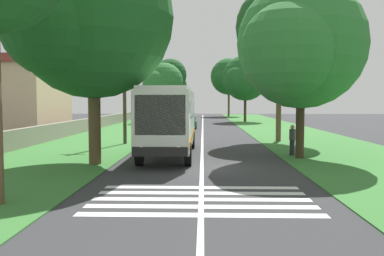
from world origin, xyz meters
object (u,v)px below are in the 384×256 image
roadside_tree_right_0 (278,30)px  roadside_tree_left_0 (172,87)px  utility_pole (124,83)px  roadside_tree_left_3 (163,84)px  roadside_tree_right_4 (297,48)px  roadside_tree_right_2 (228,77)px  roadside_tree_left_2 (90,22)px  roadside_tree_right_3 (244,79)px  coach_bus (170,117)px  roadside_building (17,96)px  pedestrian (292,140)px  trailing_car_0 (184,125)px  roadside_tree_left_1 (170,76)px  trailing_car_1 (189,122)px  trailing_car_2 (189,119)px

roadside_tree_right_0 → roadside_tree_left_0: bearing=13.2°
utility_pole → roadside_tree_left_3: bearing=0.5°
roadside_tree_left_0 → utility_pole: size_ratio=1.03×
roadside_tree_right_4 → utility_pole: 12.74m
roadside_tree_right_2 → utility_pole: (-53.88, 10.41, -3.36)m
roadside_tree_left_2 → roadside_tree_right_2: bearing=-9.2°
roadside_tree_right_0 → roadside_tree_right_3: roadside_tree_right_0 is taller
coach_bus → roadside_tree_left_0: roadside_tree_left_0 is taller
roadside_building → pedestrian: 27.44m
coach_bus → utility_pole: size_ratio=1.35×
coach_bus → roadside_building: bearing=45.1°
trailing_car_0 → roadside_tree_right_2: size_ratio=0.38×
coach_bus → roadside_tree_left_2: bearing=136.0°
roadside_tree_right_4 → utility_pole: bearing=55.2°
trailing_car_0 → roadside_tree_left_1: size_ratio=0.42×
roadside_tree_left_0 → roadside_tree_right_0: roadside_tree_right_0 is taller
trailing_car_0 → roadside_tree_left_2: (-20.96, 3.50, 6.09)m
roadside_tree_right_0 → roadside_tree_right_3: size_ratio=1.22×
roadside_tree_right_3 → roadside_tree_right_0: bearing=179.3°
trailing_car_1 → roadside_tree_left_1: roadside_tree_left_1 is taller
roadside_tree_left_1 → roadside_tree_left_0: bearing=0.8°
roadside_tree_right_0 → pedestrian: bearing=175.9°
utility_pole → pedestrian: bearing=-119.9°
roadside_tree_left_1 → roadside_tree_left_3: (-12.50, 0.00, -1.82)m
roadside_tree_right_4 → roadside_building: size_ratio=0.94×
roadside_tree_left_1 → roadside_tree_right_4: 51.17m
trailing_car_1 → trailing_car_2: (9.66, 0.26, 0.00)m
roadside_tree_left_1 → pedestrian: 50.40m
roadside_tree_right_0 → utility_pole: bearing=103.0°
roadside_building → trailing_car_0: bearing=-83.3°
coach_bus → roadside_tree_right_0: 12.80m
trailing_car_0 → pedestrian: pedestrian is taller
roadside_tree_left_3 → roadside_tree_right_0: bearing=-157.8°
roadside_tree_right_2 → roadside_tree_right_4: roadside_tree_right_2 is taller
trailing_car_0 → roadside_building: roadside_building is taller
roadside_tree_right_3 → trailing_car_1: bearing=152.9°
roadside_tree_right_0 → utility_pole: (-2.55, 11.06, -4.03)m
trailing_car_2 → pedestrian: pedestrian is taller
roadside_tree_left_3 → roadside_tree_right_4: 39.01m
utility_pole → trailing_car_2: bearing=-7.7°
roadside_tree_right_2 → roadside_tree_left_2: bearing=170.8°
trailing_car_1 → roadside_tree_right_4: bearing=-165.1°
coach_bus → roadside_tree_right_4: (-1.37, -6.74, 3.65)m
trailing_car_2 → utility_pole: (-26.86, 3.64, 3.64)m
utility_pole → roadside_building: 15.35m
trailing_car_1 → roadside_tree_right_2: roadside_tree_right_2 is taller
coach_bus → roadside_tree_right_4: bearing=-101.5°
coach_bus → roadside_tree_right_2: (59.73, -6.76, 5.52)m
trailing_car_2 → pedestrian: (-32.88, -6.81, 0.24)m
roadside_tree_left_3 → roadside_tree_right_4: roadside_tree_right_4 is taller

